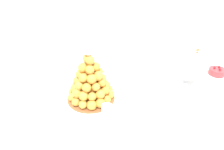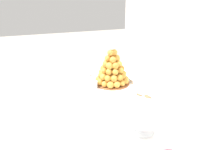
% 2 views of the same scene
% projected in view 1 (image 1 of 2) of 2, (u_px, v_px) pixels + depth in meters
% --- Properties ---
extents(buffet_table, '(1.40, 0.89, 0.76)m').
position_uv_depth(buffet_table, '(137.00, 114.00, 1.15)').
color(buffet_table, brown).
rests_on(buffet_table, ground_plane).
extents(serving_tray, '(0.63, 0.38, 0.02)m').
position_uv_depth(serving_tray, '(100.00, 103.00, 1.04)').
color(serving_tray, white).
rests_on(serving_tray, buffet_table).
extents(croquembouche, '(0.24, 0.24, 0.28)m').
position_uv_depth(croquembouche, '(90.00, 81.00, 1.01)').
color(croquembouche, brown).
rests_on(croquembouche, serving_tray).
extents(dessert_cup_left, '(0.05, 0.05, 0.06)m').
position_uv_depth(dessert_cup_left, '(56.00, 120.00, 0.89)').
color(dessert_cup_left, silver).
rests_on(dessert_cup_left, serving_tray).
extents(dessert_cup_mid_left, '(0.05, 0.05, 0.05)m').
position_uv_depth(dessert_cup_mid_left, '(107.00, 110.00, 0.95)').
color(dessert_cup_mid_left, silver).
rests_on(dessert_cup_mid_left, serving_tray).
extents(dessert_cup_centre, '(0.05, 0.05, 0.06)m').
position_uv_depth(dessert_cup_centre, '(153.00, 100.00, 1.01)').
color(dessert_cup_centre, silver).
rests_on(dessert_cup_centre, serving_tray).
extents(macaron_goblet, '(0.15, 0.15, 0.22)m').
position_uv_depth(macaron_goblet, '(190.00, 63.00, 1.15)').
color(macaron_goblet, white).
rests_on(macaron_goblet, buffet_table).
extents(fruit_tart_plate, '(0.18, 0.18, 0.06)m').
position_uv_depth(fruit_tart_plate, '(217.00, 73.00, 1.27)').
color(fruit_tart_plate, white).
rests_on(fruit_tart_plate, buffet_table).
extents(wine_glass, '(0.08, 0.08, 0.17)m').
position_uv_depth(wine_glass, '(95.00, 62.00, 1.15)').
color(wine_glass, silver).
rests_on(wine_glass, buffet_table).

